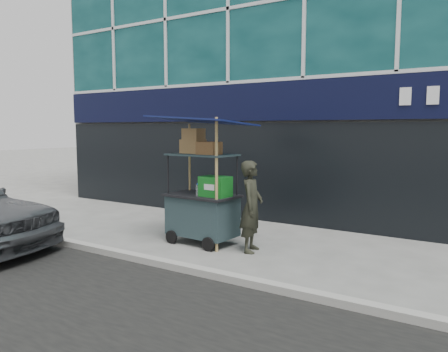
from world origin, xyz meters
The scene contains 4 objects.
ground centered at (0.00, 0.00, 0.00)m, with size 80.00×80.00×0.00m, color slate.
curb centered at (0.00, -0.20, 0.06)m, with size 80.00×0.18×0.12m, color #989890.
vendor_cart centered at (-1.02, 1.38, 0.88)m, with size 1.94×1.43×2.52m.
vendor_man centered at (0.07, 1.39, 0.84)m, with size 0.61×0.40×1.68m, color black.
Camera 1 is at (3.89, -5.53, 2.27)m, focal length 35.00 mm.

